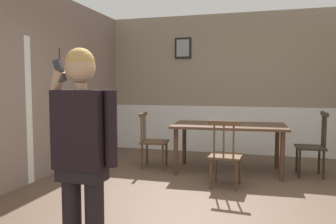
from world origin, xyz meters
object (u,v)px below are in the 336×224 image
(chair_near_window, at_px, (152,141))
(chair_by_doorway, at_px, (313,146))
(chair_at_table_head, at_px, (225,155))
(dining_table, at_px, (229,130))
(person_figure, at_px, (83,148))

(chair_near_window, relative_size, chair_by_doorway, 0.94)
(chair_near_window, xyz_separation_m, chair_at_table_head, (1.33, -0.80, -0.01))
(chair_at_table_head, bearing_deg, chair_near_window, 152.45)
(chair_by_doorway, bearing_deg, chair_at_table_head, 125.51)
(chair_at_table_head, bearing_deg, dining_table, 96.41)
(chair_near_window, relative_size, person_figure, 0.56)
(chair_by_doorway, xyz_separation_m, chair_at_table_head, (-1.24, -0.94, -0.02))
(chair_by_doorway, distance_m, chair_at_table_head, 1.56)
(chair_at_table_head, distance_m, person_figure, 2.62)
(chair_by_doorway, xyz_separation_m, person_figure, (-2.01, -3.39, 0.47))
(chair_by_doorway, bearing_deg, person_figure, 147.59)
(dining_table, height_order, chair_by_doorway, chair_by_doorway)
(chair_near_window, distance_m, chair_by_doorway, 2.57)
(dining_table, bearing_deg, person_figure, -102.32)
(dining_table, distance_m, person_figure, 3.41)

